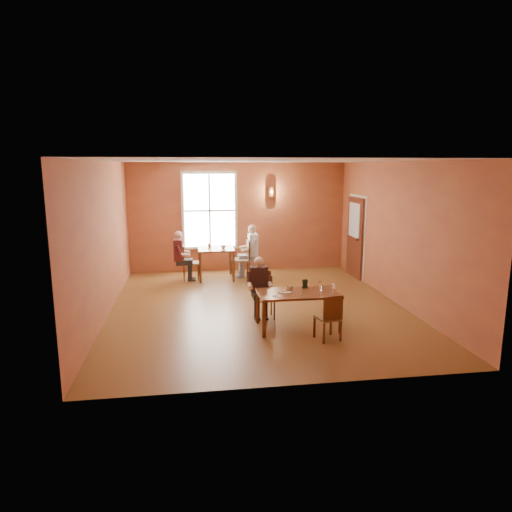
{
  "coord_description": "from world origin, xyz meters",
  "views": [
    {
      "loc": [
        -1.37,
        -9.04,
        2.9
      ],
      "look_at": [
        0.0,
        0.2,
        1.05
      ],
      "focal_mm": 32.0,
      "sensor_mm": 36.0,
      "label": 1
    }
  ],
  "objects": [
    {
      "name": "chair_diner_main",
      "position": [
        0.03,
        -0.7,
        0.4
      ],
      "size": [
        0.35,
        0.35,
        0.8
      ],
      "primitive_type": null,
      "rotation": [
        0.0,
        0.0,
        3.14
      ],
      "color": "#582E17",
      "rests_on": "ground"
    },
    {
      "name": "wall_sconce",
      "position": [
        0.9,
        3.4,
        2.2
      ],
      "size": [
        0.16,
        0.16,
        0.28
      ],
      "primitive_type": "cylinder",
      "color": "brown",
      "rests_on": "wall_back"
    },
    {
      "name": "diner_white",
      "position": [
        -0.02,
        2.6,
        0.67
      ],
      "size": [
        0.53,
        0.53,
        1.33
      ],
      "primitive_type": null,
      "rotation": [
        0.0,
        0.0,
        1.57
      ],
      "color": "silver",
      "rests_on": "ground"
    },
    {
      "name": "knife",
      "position": [
        0.5,
        -1.58,
        0.68
      ],
      "size": [
        0.16,
        0.08,
        0.0
      ],
      "primitive_type": "cube",
      "rotation": [
        0.0,
        0.0,
        0.4
      ],
      "color": "silver",
      "rests_on": "main_table"
    },
    {
      "name": "door",
      "position": [
        2.94,
        2.3,
        1.05
      ],
      "size": [
        0.12,
        1.04,
        2.1
      ],
      "primitive_type": "cube",
      "color": "maroon",
      "rests_on": "ground"
    },
    {
      "name": "chair_diner_maroon",
      "position": [
        -1.35,
        2.6,
        0.45
      ],
      "size": [
        0.4,
        0.4,
        0.91
      ],
      "primitive_type": null,
      "rotation": [
        0.0,
        0.0,
        -1.57
      ],
      "color": "#5B3213",
      "rests_on": "ground"
    },
    {
      "name": "ground",
      "position": [
        0.0,
        0.0,
        0.0
      ],
      "size": [
        6.0,
        7.0,
        0.01
      ],
      "primitive_type": "cube",
      "color": "brown",
      "rests_on": "ground"
    },
    {
      "name": "menu_stand",
      "position": [
        0.72,
        -1.1,
        0.76
      ],
      "size": [
        0.11,
        0.08,
        0.16
      ],
      "primitive_type": "cube",
      "rotation": [
        0.0,
        0.0,
        0.34
      ],
      "color": "black",
      "rests_on": "main_table"
    },
    {
      "name": "diner_main",
      "position": [
        0.03,
        -0.73,
        0.56
      ],
      "size": [
        0.45,
        0.45,
        1.13
      ],
      "primitive_type": null,
      "rotation": [
        0.0,
        0.0,
        3.14
      ],
      "color": "black",
      "rests_on": "ground"
    },
    {
      "name": "main_table",
      "position": [
        0.53,
        -1.35,
        0.34
      ],
      "size": [
        1.44,
        0.81,
        0.68
      ],
      "primitive_type": null,
      "color": "brown",
      "rests_on": "ground"
    },
    {
      "name": "goblet_a",
      "position": [
        0.97,
        -1.22,
        0.76
      ],
      "size": [
        0.09,
        0.09,
        0.16
      ],
      "primitive_type": null,
      "rotation": [
        0.0,
        0.0,
        0.41
      ],
      "color": "white",
      "rests_on": "main_table"
    },
    {
      "name": "chair_empty",
      "position": [
        0.91,
        -1.96,
        0.4
      ],
      "size": [
        0.43,
        0.43,
        0.8
      ],
      "primitive_type": null,
      "rotation": [
        0.0,
        0.0,
        0.23
      ],
      "color": "brown",
      "rests_on": "ground"
    },
    {
      "name": "window",
      "position": [
        -0.8,
        3.45,
        1.7
      ],
      "size": [
        1.36,
        0.1,
        1.96
      ],
      "primitive_type": "cube",
      "color": "white",
      "rests_on": "wall_back"
    },
    {
      "name": "plate_food",
      "position": [
        0.3,
        -1.32,
        0.69
      ],
      "size": [
        0.25,
        0.25,
        0.03
      ],
      "primitive_type": "cylinder",
      "rotation": [
        0.0,
        0.0,
        -0.02
      ],
      "color": "white",
      "rests_on": "main_table"
    },
    {
      "name": "cup_b",
      "position": [
        -0.85,
        2.76,
        0.86
      ],
      "size": [
        0.11,
        0.11,
        0.1
      ],
      "primitive_type": "imported",
      "rotation": [
        0.0,
        0.0,
        0.05
      ],
      "color": "white",
      "rests_on": "second_table"
    },
    {
      "name": "chair_diner_white",
      "position": [
        -0.05,
        2.6,
        0.5
      ],
      "size": [
        0.44,
        0.44,
        1.0
      ],
      "primitive_type": null,
      "rotation": [
        0.0,
        0.0,
        1.57
      ],
      "color": "#4F2E15",
      "rests_on": "ground"
    },
    {
      "name": "ceiling",
      "position": [
        0.0,
        0.0,
        3.0
      ],
      "size": [
        6.0,
        7.0,
        0.04
      ],
      "primitive_type": "cube",
      "color": "white",
      "rests_on": "wall_back"
    },
    {
      "name": "napkin",
      "position": [
        0.12,
        -1.54,
        0.68
      ],
      "size": [
        0.2,
        0.2,
        0.01
      ],
      "primitive_type": "cube",
      "rotation": [
        0.0,
        0.0,
        0.33
      ],
      "color": "silver",
      "rests_on": "main_table"
    },
    {
      "name": "wall_right",
      "position": [
        3.0,
        0.0,
        1.5
      ],
      "size": [
        0.04,
        7.0,
        3.0
      ],
      "primitive_type": "cube",
      "color": "brown",
      "rests_on": "ground"
    },
    {
      "name": "wall_front",
      "position": [
        0.0,
        -3.5,
        1.5
      ],
      "size": [
        6.0,
        0.04,
        3.0
      ],
      "primitive_type": "cube",
      "color": "brown",
      "rests_on": "ground"
    },
    {
      "name": "wall_back",
      "position": [
        0.0,
        3.5,
        1.5
      ],
      "size": [
        6.0,
        0.04,
        3.0
      ],
      "primitive_type": "cube",
      "color": "brown",
      "rests_on": "ground"
    },
    {
      "name": "diner_maroon",
      "position": [
        -1.38,
        2.6,
        0.62
      ],
      "size": [
        0.5,
        0.5,
        1.25
      ],
      "primitive_type": null,
      "rotation": [
        0.0,
        0.0,
        -1.57
      ],
      "color": "maroon",
      "rests_on": "ground"
    },
    {
      "name": "goblet_c",
      "position": [
        0.89,
        -1.53,
        0.76
      ],
      "size": [
        0.08,
        0.08,
        0.16
      ],
      "primitive_type": null,
      "rotation": [
        0.0,
        0.0,
        -0.23
      ],
      "color": "white",
      "rests_on": "main_table"
    },
    {
      "name": "goblet_b",
      "position": [
        1.15,
        -1.43,
        0.76
      ],
      "size": [
        0.07,
        0.07,
        0.17
      ],
      "primitive_type": null,
      "rotation": [
        0.0,
        0.0,
        -0.04
      ],
      "color": "silver",
      "rests_on": "main_table"
    },
    {
      "name": "wall_left",
      "position": [
        -3.0,
        0.0,
        1.5
      ],
      "size": [
        0.04,
        7.0,
        3.0
      ],
      "primitive_type": "cube",
      "color": "brown",
      "rests_on": "ground"
    },
    {
      "name": "sandwich",
      "position": [
        0.39,
        -1.29,
        0.72
      ],
      "size": [
        0.11,
        0.11,
        0.1
      ],
      "primitive_type": "cube",
      "rotation": [
        0.0,
        0.0,
        0.62
      ],
      "color": "#DBA97A",
      "rests_on": "main_table"
    },
    {
      "name": "second_table",
      "position": [
        -0.7,
        2.6,
        0.4
      ],
      "size": [
        0.92,
        0.92,
        0.81
      ],
      "primitive_type": null,
      "color": "brown",
      "rests_on": "ground"
    },
    {
      "name": "cup_a",
      "position": [
        -0.51,
        2.5,
        0.86
      ],
      "size": [
        0.12,
        0.12,
        0.09
      ],
      "primitive_type": "imported",
      "rotation": [
        0.0,
        0.0,
        -0.01
      ],
      "color": "silver",
      "rests_on": "second_table"
    }
  ]
}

